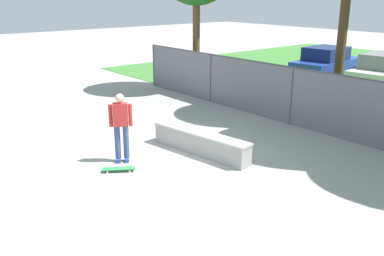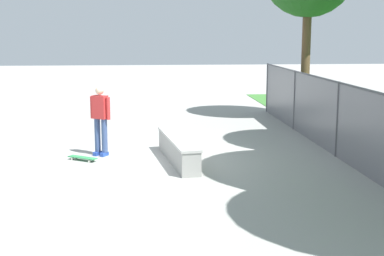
% 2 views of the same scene
% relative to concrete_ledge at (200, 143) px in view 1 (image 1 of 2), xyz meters
% --- Properties ---
extents(ground_plane, '(80.00, 80.00, 0.00)m').
position_rel_concrete_ledge_xyz_m(ground_plane, '(-0.19, -0.83, -0.31)').
color(ground_plane, '#9E9E99').
extents(concrete_ledge, '(3.23, 0.91, 0.62)m').
position_rel_concrete_ledge_xyz_m(concrete_ledge, '(0.00, 0.00, 0.00)').
color(concrete_ledge, '#999993').
rests_on(concrete_ledge, ground).
extents(skateboarder, '(0.41, 0.53, 1.82)m').
position_rel_concrete_ledge_xyz_m(skateboarder, '(-0.85, -1.96, 0.70)').
color(skateboarder, '#2647A5').
rests_on(skateboarder, ground).
extents(skateboard, '(0.60, 0.78, 0.09)m').
position_rel_concrete_ledge_xyz_m(skateboard, '(-0.31, -2.38, -0.24)').
color(skateboard, '#2D8C4C').
rests_on(skateboard, ground).
extents(chainlink_fence, '(16.21, 0.07, 1.95)m').
position_rel_concrete_ledge_xyz_m(chainlink_fence, '(-0.19, 4.12, 0.74)').
color(chainlink_fence, '#4C4C51').
rests_on(chainlink_fence, ground).
extents(car_blue, '(2.30, 4.34, 1.66)m').
position_rel_concrete_ledge_xyz_m(car_blue, '(-4.00, 11.72, 0.53)').
color(car_blue, '#233D9E').
rests_on(car_blue, ground).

